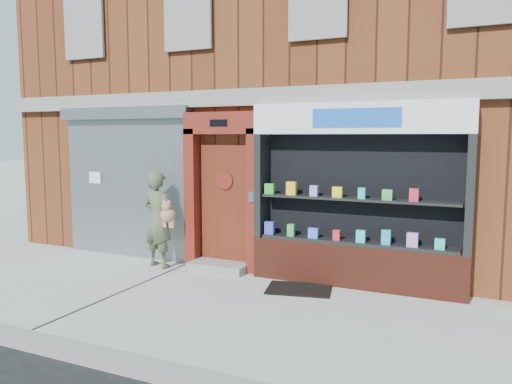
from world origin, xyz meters
The scene contains 8 objects.
ground centered at (0.00, 0.00, 0.00)m, with size 80.00×80.00×0.00m, color #9E9E99.
curb centered at (0.00, -2.15, 0.06)m, with size 60.00×0.30×0.12m, color gray.
building centered at (0.00, 5.99, 4.00)m, with size 12.00×8.16×8.00m.
shutter_bay centered at (-3.00, 1.93, 1.72)m, with size 3.10×0.30×3.04m.
red_door_bay centered at (-0.75, 1.86, 1.46)m, with size 1.52×0.58×2.90m.
pharmacy_bay centered at (1.75, 1.81, 1.37)m, with size 3.50×0.41×3.00m.
woman centered at (-1.91, 1.47, 0.92)m, with size 0.78×0.54×1.82m.
doormat centered at (0.98, 1.22, 0.01)m, with size 1.02×0.72×0.03m, color black.
Camera 1 is at (3.61, -6.16, 2.47)m, focal length 35.00 mm.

